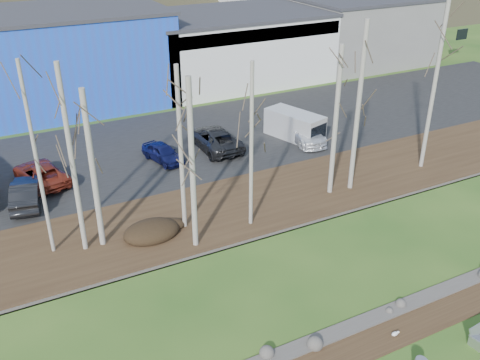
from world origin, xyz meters
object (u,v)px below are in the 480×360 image
car_2 (41,173)px  car_3 (163,153)px  car_5 (304,132)px  car_1 (26,193)px  van_white (297,126)px  seagull (395,334)px  car_4 (215,139)px

car_2 → car_3: bearing=163.6°
car_5 → car_2: bearing=-177.1°
car_1 → car_2: bearing=-105.3°
car_3 → car_5: car_5 is taller
car_2 → van_white: size_ratio=0.99×
seagull → van_white: 21.41m
car_1 → seagull: bearing=133.8°
car_5 → van_white: van_white is taller
seagull → car_5: 20.92m
seagull → van_white: size_ratio=0.07×
car_1 → van_white: size_ratio=0.91×
car_4 → van_white: 6.47m
seagull → car_1: bearing=143.8°
car_2 → car_3: size_ratio=1.33×
car_3 → car_4: (4.16, 0.34, 0.15)m
seagull → car_1: car_1 is taller
seagull → car_3: (-2.64, 20.66, 0.62)m
car_2 → car_4: car_4 is taller
car_1 → car_4: car_4 is taller
car_1 → van_white: 19.88m
car_3 → car_5: 10.88m
seagull → car_2: 23.67m
car_5 → van_white: 0.73m
car_1 → car_4: size_ratio=0.81×
car_4 → van_white: size_ratio=1.12×
car_1 → van_white: (19.85, 1.22, 0.27)m
seagull → car_5: car_5 is taller
car_1 → car_5: 20.11m
seagull → car_3: car_3 is taller
seagull → van_white: (7.88, 19.88, 1.01)m
car_4 → car_3: bearing=5.2°
car_4 → car_5: size_ratio=1.12×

